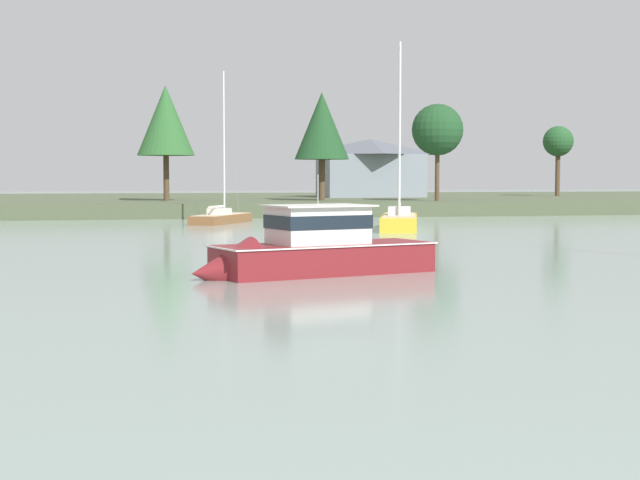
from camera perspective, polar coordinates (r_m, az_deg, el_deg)
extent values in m
cube|color=#4C563D|center=(104.94, -7.78, 2.19)|extent=(197.77, 48.07, 1.30)
cube|color=gold|center=(64.96, 4.74, 0.75)|extent=(4.94, 9.40, 1.62)
cube|color=#CCB78E|center=(64.92, 4.75, 1.48)|extent=(4.51, 8.79, 0.04)
cube|color=silver|center=(65.37, 4.76, 1.76)|extent=(2.03, 2.36, 0.55)
cylinder|color=silver|center=(64.21, 4.77, 6.61)|extent=(0.18, 0.18, 11.50)
cylinder|color=silver|center=(65.99, 4.77, 2.10)|extent=(1.22, 3.52, 0.15)
cylinder|color=silver|center=(65.99, 4.77, 2.15)|extent=(1.11, 3.17, 0.14)
cylinder|color=#999999|center=(62.39, 4.74, 6.66)|extent=(1.10, 3.50, 11.45)
cube|color=maroon|center=(35.72, 0.23, -1.61)|extent=(8.66, 5.04, 1.75)
cone|color=maroon|center=(33.93, -5.86, -1.92)|extent=(2.93, 3.03, 2.46)
cube|color=silver|center=(35.65, 0.23, -0.26)|extent=(8.85, 5.19, 0.05)
cube|color=silver|center=(35.48, -0.12, 0.89)|extent=(3.86, 3.08, 1.39)
cube|color=#19232D|center=(35.48, -0.12, 1.12)|extent=(3.94, 3.14, 0.50)
cube|color=beige|center=(35.45, -0.12, 2.06)|extent=(4.35, 3.54, 0.06)
cylinder|color=silver|center=(35.44, -0.12, 3.02)|extent=(0.03, 0.03, 1.12)
cube|color=brown|center=(73.60, -5.90, 1.08)|extent=(5.54, 7.75, 1.13)
cube|color=#CCB78E|center=(73.57, -5.90, 1.53)|extent=(5.10, 7.23, 0.04)
cube|color=silver|center=(73.21, -6.02, 1.71)|extent=(2.01, 2.14, 0.46)
cylinder|color=silver|center=(74.12, -5.74, 5.78)|extent=(0.15, 0.15, 10.92)
cylinder|color=silver|center=(72.70, -6.19, 1.96)|extent=(1.58, 2.75, 0.12)
cylinder|color=silver|center=(72.70, -6.19, 2.00)|extent=(1.44, 2.49, 0.14)
cylinder|color=#999999|center=(75.53, -5.29, 5.73)|extent=(1.49, 2.71, 10.87)
cylinder|color=brown|center=(90.20, 0.11, 4.40)|extent=(0.60, 0.60, 6.40)
cone|color=#1E4723|center=(90.32, 0.11, 6.82)|extent=(5.14, 5.14, 6.29)
cylinder|color=brown|center=(112.80, 13.97, 3.95)|extent=(0.54, 0.54, 5.47)
sphere|color=#235128|center=(112.87, 14.00, 5.73)|extent=(3.46, 3.46, 3.46)
cylinder|color=brown|center=(90.70, -9.15, 4.53)|extent=(0.53, 0.53, 6.95)
cone|color=#2D602D|center=(90.84, -9.18, 7.06)|extent=(5.34, 5.34, 6.53)
cylinder|color=brown|center=(89.08, 7.00, 4.09)|extent=(0.42, 0.42, 5.49)
sphere|color=#1E4723|center=(89.18, 7.02, 6.54)|extent=(4.75, 4.75, 4.75)
cube|color=gray|center=(105.22, 3.01, 3.84)|extent=(10.69, 7.55, 4.63)
pyramid|color=#565B66|center=(105.27, 3.02, 5.57)|extent=(11.55, 8.16, 1.70)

